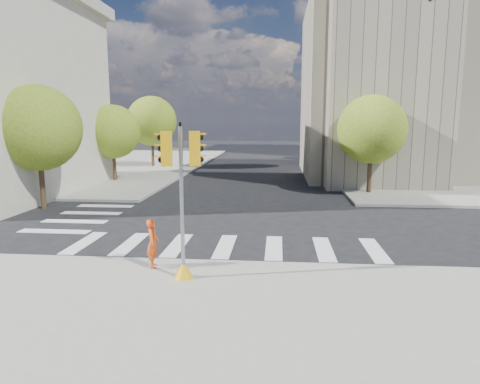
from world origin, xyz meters
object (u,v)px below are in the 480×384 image
at_px(lamp_far, 339,121).
at_px(lamp_near, 367,121).
at_px(traffic_signal, 182,214).
at_px(photographer, 153,243).

bearing_deg(lamp_far, lamp_near, -90.00).
distance_m(lamp_near, traffic_signal, 21.71).
height_order(lamp_near, traffic_signal, lamp_near).
distance_m(lamp_near, photographer, 21.62).
height_order(lamp_far, photographer, lamp_far).
bearing_deg(lamp_near, photographer, -117.87).
distance_m(lamp_near, lamp_far, 14.00).
relative_size(lamp_near, lamp_far, 1.00).
xyz_separation_m(lamp_near, photographer, (-9.96, -18.84, -3.68)).
bearing_deg(traffic_signal, lamp_far, 63.43).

